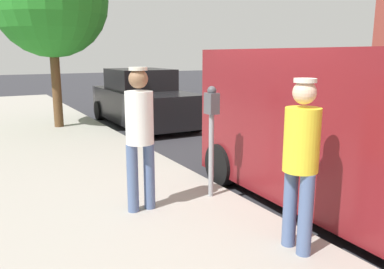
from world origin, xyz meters
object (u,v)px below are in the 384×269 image
parked_van (379,132)px  pedestrian_in_yellow (301,155)px  parked_sedan_behind (142,100)px  street_tree (50,0)px  parking_meter_near (212,123)px  pedestrian_in_white (140,130)px

parked_van → pedestrian_in_yellow: bearing=10.2°
parked_sedan_behind → street_tree: street_tree is taller
parked_van → parked_sedan_behind: size_ratio=1.19×
parked_sedan_behind → parked_van: bearing=89.3°
pedestrian_in_yellow → parked_van: size_ratio=0.33×
pedestrian_in_yellow → parked_van: (-1.56, -0.28, 0.02)m
parking_meter_near → pedestrian_in_yellow: pedestrian_in_yellow is taller
parked_van → street_tree: size_ratio=1.11×
street_tree → pedestrian_in_yellow: bearing=95.1°
pedestrian_in_white → pedestrian_in_yellow: bearing=119.2°
parking_meter_near → parked_sedan_behind: 6.57m
pedestrian_in_yellow → street_tree: (0.73, -8.19, 2.29)m
pedestrian_in_white → parked_sedan_behind: bearing=-112.4°
pedestrian_in_white → parked_van: size_ratio=0.34×
parking_meter_near → street_tree: (0.79, -6.49, 2.24)m
pedestrian_in_white → parked_van: (-2.52, 1.44, -0.02)m
parking_meter_near → parked_sedan_behind: size_ratio=0.34×
street_tree → parked_van: bearing=106.2°
street_tree → pedestrian_in_white: bearing=88.0°
pedestrian_in_white → parked_sedan_behind: (-2.62, -6.35, -0.43)m
pedestrian_in_yellow → street_tree: bearing=-84.9°
parked_sedan_behind → pedestrian_in_white: bearing=67.6°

